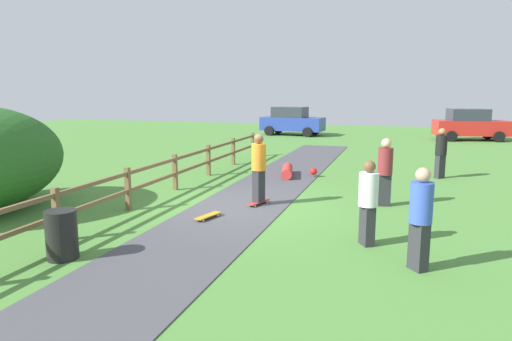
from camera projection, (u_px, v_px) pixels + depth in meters
The scene contains 13 objects.
ground_plane at pixel (241, 206), 12.28m from camera, with size 60.00×60.00×0.00m, color #4C8438.
asphalt_path at pixel (241, 205), 12.28m from camera, with size 2.40×28.00×0.02m, color #47474C.
wooden_fence at pixel (154, 176), 12.94m from camera, with size 0.12×18.12×1.10m.
trash_bin at pixel (62, 235), 8.34m from camera, with size 0.56×0.56×0.90m, color black.
skater_riding at pixel (259, 165), 12.14m from camera, with size 0.48×0.82×1.88m.
skater_fallen at pixel (289, 171), 16.40m from camera, with size 1.39×1.66×0.36m.
skateboard_loose at pixel (208, 216), 10.96m from camera, with size 0.40×0.82×0.08m.
bystander_blue at pixel (421, 214), 7.73m from camera, with size 0.53×0.53×1.77m.
bystander_black at pixel (441, 151), 15.96m from camera, with size 0.54×0.54×1.74m.
bystander_maroon at pixel (385, 169), 12.11m from camera, with size 0.46×0.46×1.80m.
bystander_white at pixel (368, 199), 9.01m from camera, with size 0.52×0.52×1.69m.
parked_car_blue at pixel (292, 121), 31.51m from camera, with size 4.36×2.34×1.92m.
parked_car_red at pixel (470, 125), 28.20m from camera, with size 4.45×2.60×1.92m.
Camera 1 is at (3.96, -11.27, 3.02)m, focal length 32.49 mm.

